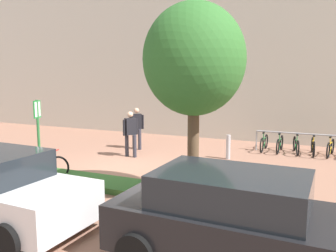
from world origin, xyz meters
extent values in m
plane|color=#936651|center=(0.00, 0.00, 0.00)|extent=(60.00, 60.00, 0.00)
cube|color=beige|center=(0.00, 7.09, 5.00)|extent=(28.00, 1.20, 10.00)
cube|color=#336028|center=(0.94, -1.91, 0.08)|extent=(7.00, 1.10, 0.16)
cylinder|color=brown|center=(3.13, -1.93, 1.24)|extent=(0.28, 0.28, 2.47)
ellipsoid|color=#2D6628|center=(3.13, -1.93, 3.44)|extent=(2.42, 2.42, 2.67)
cylinder|color=#2D7238|center=(-1.80, -1.91, 1.17)|extent=(0.08, 0.08, 2.34)
cube|color=#198C33|center=(-1.80, -1.91, 2.06)|extent=(0.11, 0.36, 0.52)
cube|color=white|center=(-1.80, -1.91, 2.06)|extent=(0.11, 0.30, 0.44)
torus|color=black|center=(-2.22, -1.93, 0.33)|extent=(0.66, 0.19, 0.66)
torus|color=black|center=(-1.22, -1.73, 0.33)|extent=(0.66, 0.19, 0.66)
cylinder|color=red|center=(-1.72, -1.83, 0.55)|extent=(0.83, 0.20, 0.04)
cylinder|color=red|center=(-1.62, -1.81, 0.30)|extent=(0.60, 0.15, 0.44)
cylinder|color=red|center=(-1.90, -1.86, 0.67)|extent=(0.04, 0.04, 0.28)
cube|color=black|center=(-1.90, -1.86, 0.83)|extent=(0.21, 0.12, 0.05)
cylinder|color=red|center=(-1.34, -1.75, 0.81)|extent=(0.12, 0.42, 0.04)
cylinder|color=#99999E|center=(3.51, 4.65, 0.40)|extent=(0.06, 0.06, 0.80)
cylinder|color=#99999E|center=(5.36, 4.65, 0.80)|extent=(3.70, 0.07, 0.06)
torus|color=black|center=(3.81, 4.20, 0.30)|extent=(0.07, 0.61, 0.61)
torus|color=black|center=(3.83, 5.14, 0.30)|extent=(0.07, 0.61, 0.61)
cylinder|color=#1E7233|center=(3.82, 4.67, 0.51)|extent=(0.05, 0.77, 0.03)
cylinder|color=#1E7233|center=(3.82, 4.76, 0.27)|extent=(0.05, 0.56, 0.40)
cylinder|color=#1E7233|center=(3.81, 4.50, 0.62)|extent=(0.03, 0.03, 0.26)
cube|color=black|center=(3.81, 4.50, 0.76)|extent=(0.08, 0.19, 0.05)
cylinder|color=#1E7233|center=(3.83, 5.02, 0.75)|extent=(0.39, 0.05, 0.04)
torus|color=black|center=(4.42, 4.19, 0.30)|extent=(0.08, 0.61, 0.61)
torus|color=black|center=(4.45, 5.13, 0.30)|extent=(0.08, 0.61, 0.61)
cylinder|color=#1E7233|center=(4.44, 4.66, 0.51)|extent=(0.06, 0.77, 0.03)
cylinder|color=#1E7233|center=(4.44, 4.75, 0.27)|extent=(0.05, 0.56, 0.40)
cylinder|color=#1E7233|center=(4.43, 4.49, 0.62)|extent=(0.03, 0.03, 0.26)
cube|color=black|center=(4.43, 4.49, 0.76)|extent=(0.08, 0.19, 0.05)
cylinder|color=#1E7233|center=(4.45, 5.01, 0.75)|extent=(0.39, 0.05, 0.04)
torus|color=black|center=(5.15, 4.21, 0.30)|extent=(0.18, 0.61, 0.61)
torus|color=black|center=(4.96, 5.13, 0.30)|extent=(0.18, 0.61, 0.61)
cylinder|color=#1E7233|center=(5.05, 4.67, 0.51)|extent=(0.19, 0.76, 0.03)
cylinder|color=#1E7233|center=(5.03, 4.76, 0.27)|extent=(0.14, 0.55, 0.40)
cylinder|color=#1E7233|center=(5.09, 4.50, 0.62)|extent=(0.03, 0.03, 0.26)
cube|color=black|center=(5.09, 4.50, 0.76)|extent=(0.11, 0.20, 0.05)
cylinder|color=#1E7233|center=(4.98, 5.02, 0.75)|extent=(0.39, 0.11, 0.04)
torus|color=black|center=(5.71, 4.23, 0.30)|extent=(0.11, 0.61, 0.61)
torus|color=black|center=(5.63, 5.16, 0.30)|extent=(0.11, 0.61, 0.61)
cylinder|color=gold|center=(5.67, 4.69, 0.51)|extent=(0.11, 0.77, 0.03)
cylinder|color=gold|center=(5.66, 4.78, 0.27)|extent=(0.09, 0.56, 0.40)
cylinder|color=gold|center=(5.68, 4.52, 0.62)|extent=(0.03, 0.03, 0.26)
cube|color=black|center=(5.68, 4.52, 0.76)|extent=(0.09, 0.19, 0.05)
cylinder|color=gold|center=(5.64, 5.05, 0.75)|extent=(0.39, 0.07, 0.04)
torus|color=black|center=(6.21, 4.21, 0.30)|extent=(0.15, 0.61, 0.61)
torus|color=black|center=(6.36, 5.13, 0.30)|extent=(0.15, 0.61, 0.61)
cylinder|color=gold|center=(6.29, 4.67, 0.51)|extent=(0.16, 0.76, 0.03)
cylinder|color=gold|center=(6.30, 4.76, 0.27)|extent=(0.12, 0.56, 0.40)
cylinder|color=gold|center=(6.26, 4.51, 0.62)|extent=(0.03, 0.03, 0.26)
cube|color=black|center=(6.26, 4.51, 0.76)|extent=(0.10, 0.19, 0.05)
cylinder|color=gold|center=(6.34, 5.02, 0.75)|extent=(0.39, 0.10, 0.04)
cylinder|color=#ADADB2|center=(2.85, 2.64, 0.45)|extent=(0.16, 0.16, 0.90)
cylinder|color=#2D2D38|center=(-1.27, 2.95, 0.42)|extent=(0.14, 0.14, 0.85)
cylinder|color=#2D2D38|center=(-0.92, 2.79, 0.42)|extent=(0.14, 0.14, 0.85)
cube|color=black|center=(-1.09, 2.87, 1.16)|extent=(0.46, 0.44, 0.62)
cylinder|color=black|center=(-1.30, 2.71, 1.13)|extent=(0.09, 0.09, 0.59)
cylinder|color=black|center=(-0.89, 3.03, 1.13)|extent=(0.09, 0.09, 0.59)
sphere|color=tan|center=(-1.09, 2.87, 1.61)|extent=(0.22, 0.22, 0.22)
cylinder|color=#2D2D38|center=(-0.78, 1.52, 0.42)|extent=(0.14, 0.14, 0.85)
cylinder|color=#2D2D38|center=(-0.42, 1.49, 0.42)|extent=(0.14, 0.14, 0.85)
cube|color=black|center=(-0.60, 1.51, 1.16)|extent=(0.43, 0.47, 0.62)
cylinder|color=black|center=(-0.75, 1.30, 1.13)|extent=(0.09, 0.09, 0.59)
cylinder|color=black|center=(-0.45, 1.72, 1.13)|extent=(0.09, 0.09, 0.59)
sphere|color=tan|center=(-0.60, 1.51, 1.61)|extent=(0.22, 0.22, 0.22)
cylinder|color=black|center=(1.34, -4.10, 0.32)|extent=(0.65, 0.24, 0.64)
cylinder|color=black|center=(1.27, -5.90, 0.32)|extent=(0.65, 0.24, 0.64)
cube|color=black|center=(4.91, -4.50, 0.60)|extent=(4.35, 1.92, 0.76)
cube|color=#1E2328|center=(4.71, -4.49, 1.26)|extent=(2.45, 1.65, 0.56)
cylinder|color=black|center=(3.47, -3.56, 0.32)|extent=(0.65, 0.24, 0.64)
camera|label=1|loc=(6.02, -9.95, 3.10)|focal=38.11mm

